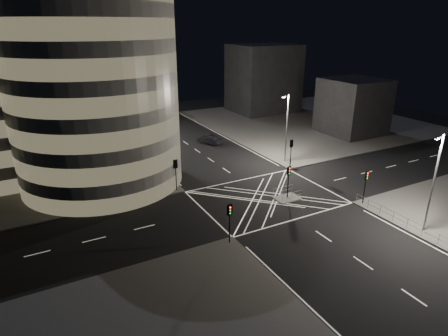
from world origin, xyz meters
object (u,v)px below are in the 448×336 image
traffic_signal_fr (291,148)px  street_lamp_left_near (156,138)px  sedan (209,140)px  traffic_signal_fl (176,169)px  traffic_signal_island (289,176)px  central_island (287,198)px  traffic_signal_nl (230,217)px  street_lamp_right_near (434,181)px  traffic_signal_nr (366,181)px  street_lamp_right_far (286,126)px  street_lamp_left_far (121,112)px

traffic_signal_fr → street_lamp_left_near: (-18.24, 5.20, 2.63)m
traffic_signal_fr → sedan: bearing=108.7°
traffic_signal_fr → street_lamp_left_near: 19.14m
traffic_signal_fl → traffic_signal_island: 13.62m
central_island → sedan: (1.47, 24.02, 0.66)m
traffic_signal_island → street_lamp_left_near: street_lamp_left_near is taller
traffic_signal_fr → street_lamp_left_near: bearing=164.1°
traffic_signal_island → sedan: traffic_signal_island is taller
traffic_signal_fl → traffic_signal_island: same height
traffic_signal_nl → traffic_signal_fr: bearing=37.7°
traffic_signal_island → sedan: (1.47, 24.02, -2.18)m
central_island → traffic_signal_fr: 11.10m
central_island → traffic_signal_fl: traffic_signal_fl is taller
traffic_signal_island → traffic_signal_fl: bearing=142.5°
traffic_signal_nl → street_lamp_right_near: bearing=-21.5°
traffic_signal_fr → sedan: size_ratio=0.89×
traffic_signal_nr → street_lamp_right_far: size_ratio=0.40×
central_island → street_lamp_left_far: size_ratio=0.30×
street_lamp_right_far → sedan: (-5.96, 13.52, -4.80)m
street_lamp_right_far → street_lamp_right_near: (0.00, -23.00, 0.00)m
traffic_signal_nr → street_lamp_right_near: 7.69m
traffic_signal_fl → street_lamp_left_near: 5.86m
traffic_signal_nl → traffic_signal_island: same height
central_island → street_lamp_right_near: (7.44, -12.50, 5.47)m
traffic_signal_fr → traffic_signal_island: same height
traffic_signal_fr → street_lamp_left_near: size_ratio=0.40×
street_lamp_right_far → traffic_signal_nr: bearing=-92.3°
traffic_signal_island → traffic_signal_nl: bearing=-153.9°
traffic_signal_fr → street_lamp_left_far: street_lamp_left_far is taller
traffic_signal_island → street_lamp_right_far: size_ratio=0.40×
traffic_signal_fr → street_lamp_right_far: street_lamp_right_far is taller
street_lamp_left_near → street_lamp_left_far: 18.00m
traffic_signal_nl → street_lamp_left_near: street_lamp_left_near is taller
traffic_signal_nl → street_lamp_left_far: (-0.64, 36.80, 2.63)m
traffic_signal_fl → traffic_signal_nr: 22.24m
street_lamp_left_near → traffic_signal_island: bearing=-49.7°
traffic_signal_fl → street_lamp_left_far: 23.36m
street_lamp_right_far → street_lamp_left_far: bearing=131.9°
traffic_signal_nr → street_lamp_right_near: (0.64, -7.20, 2.63)m
traffic_signal_fr → street_lamp_right_far: 3.48m
traffic_signal_fl → street_lamp_left_near: (-0.64, 5.20, 2.63)m
central_island → street_lamp_left_far: bearing=110.0°
central_island → street_lamp_left_far: 33.95m
street_lamp_right_far → traffic_signal_island: bearing=-125.3°
street_lamp_left_far → sedan: size_ratio=2.23×
street_lamp_left_near → street_lamp_right_near: bearing=-54.0°
street_lamp_left_far → street_lamp_right_far: same height
traffic_signal_nr → sedan: bearing=100.3°
central_island → street_lamp_right_far: street_lamp_right_far is taller
central_island → street_lamp_right_far: (7.44, 10.50, 5.47)m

